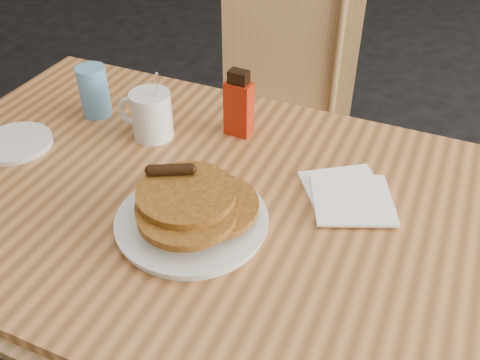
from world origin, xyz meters
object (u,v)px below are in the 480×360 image
chair_main_far (280,100)px  coffee_mug (150,114)px  syrup_bottle (239,105)px  main_table (189,206)px  pancake_plate (191,212)px  blue_tumbler (94,91)px

chair_main_far → coffee_mug: (-0.16, -0.55, 0.23)m
coffee_mug → syrup_bottle: 0.20m
main_table → chair_main_far: 0.73m
pancake_plate → coffee_mug: 0.33m
blue_tumbler → coffee_mug: bearing=-15.0°
main_table → pancake_plate: 0.12m
coffee_mug → main_table: bearing=-65.3°
chair_main_far → blue_tumbler: chair_main_far is taller
chair_main_far → pancake_plate: size_ratio=3.37×
main_table → coffee_mug: 0.25m
main_table → pancake_plate: (0.05, -0.09, 0.07)m
pancake_plate → syrup_bottle: (-0.02, 0.32, 0.04)m
main_table → pancake_plate: bearing=-62.6°
pancake_plate → syrup_bottle: size_ratio=1.80×
chair_main_far → blue_tumbler: bearing=-133.9°
chair_main_far → blue_tumbler: (-0.33, -0.51, 0.24)m
syrup_bottle → blue_tumbler: size_ratio=1.28×
chair_main_far → coffee_mug: bearing=-117.0°
main_table → chair_main_far: chair_main_far is taller
syrup_bottle → blue_tumbler: 0.36m
syrup_bottle → blue_tumbler: syrup_bottle is taller
syrup_bottle → coffee_mug: bearing=-150.8°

